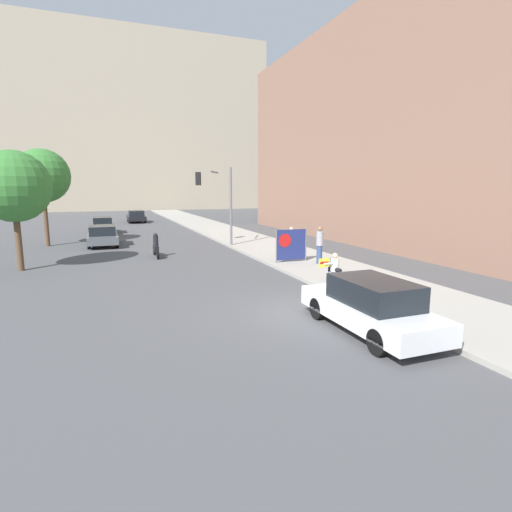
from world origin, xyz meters
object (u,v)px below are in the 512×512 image
(jogger_on_sidewalk, at_px, (320,245))
(street_tree_midblock, at_px, (42,176))
(car_on_road_midblock, at_px, (103,225))
(protest_banner, at_px, (291,245))
(motorcycle_on_road, at_px, (156,247))
(seated_protester, at_px, (335,267))
(traffic_light_pole, at_px, (218,193))
(street_tree_near_curb, at_px, (13,187))
(car_on_road_distant, at_px, (136,216))
(parked_car_curbside, at_px, (370,306))
(pedestrian_behind, at_px, (291,242))
(car_on_road_nearest, at_px, (103,236))

(jogger_on_sidewalk, height_order, street_tree_midblock, street_tree_midblock)
(jogger_on_sidewalk, height_order, car_on_road_midblock, jogger_on_sidewalk)
(protest_banner, height_order, car_on_road_midblock, protest_banner)
(protest_banner, distance_m, motorcycle_on_road, 7.77)
(seated_protester, distance_m, street_tree_midblock, 20.81)
(traffic_light_pole, bearing_deg, protest_banner, -76.71)
(street_tree_near_curb, bearing_deg, car_on_road_distant, 74.67)
(parked_car_curbside, xyz_separation_m, motorcycle_on_road, (-3.89, 14.26, -0.16))
(pedestrian_behind, xyz_separation_m, car_on_road_distant, (-6.00, 28.09, -0.29))
(traffic_light_pole, xyz_separation_m, street_tree_near_curb, (-10.80, -4.25, 0.39))
(jogger_on_sidewalk, height_order, car_on_road_distant, jogger_on_sidewalk)
(seated_protester, distance_m, jogger_on_sidewalk, 4.06)
(parked_car_curbside, bearing_deg, motorcycle_on_road, 105.26)
(traffic_light_pole, distance_m, car_on_road_midblock, 13.54)
(street_tree_midblock, bearing_deg, car_on_road_distant, 68.21)
(seated_protester, xyz_separation_m, car_on_road_nearest, (-8.58, 15.35, -0.07))
(car_on_road_midblock, bearing_deg, street_tree_near_curb, -103.31)
(jogger_on_sidewalk, bearing_deg, seated_protester, 99.62)
(motorcycle_on_road, bearing_deg, car_on_road_midblock, 101.38)
(parked_car_curbside, distance_m, car_on_road_distant, 39.08)
(pedestrian_behind, relative_size, traffic_light_pole, 0.33)
(protest_banner, distance_m, street_tree_midblock, 17.49)
(jogger_on_sidewalk, bearing_deg, motorcycle_on_road, -7.63)
(car_on_road_midblock, bearing_deg, motorcycle_on_road, -78.62)
(pedestrian_behind, relative_size, motorcycle_on_road, 0.76)
(jogger_on_sidewalk, relative_size, motorcycle_on_road, 0.86)
(pedestrian_behind, height_order, car_on_road_nearest, pedestrian_behind)
(pedestrian_behind, relative_size, protest_banner, 0.96)
(car_on_road_distant, distance_m, motorcycle_on_road, 24.71)
(seated_protester, distance_m, car_on_road_midblock, 24.78)
(jogger_on_sidewalk, distance_m, car_on_road_midblock, 21.90)
(jogger_on_sidewalk, distance_m, pedestrian_behind, 2.34)
(protest_banner, bearing_deg, car_on_road_nearest, 129.97)
(traffic_light_pole, height_order, car_on_road_midblock, traffic_light_pole)
(car_on_road_nearest, bearing_deg, parked_car_curbside, -71.65)
(parked_car_curbside, bearing_deg, pedestrian_behind, 75.04)
(seated_protester, xyz_separation_m, pedestrian_behind, (1.01, 6.08, 0.21))
(protest_banner, distance_m, car_on_road_midblock, 20.57)
(parked_car_curbside, height_order, street_tree_midblock, street_tree_midblock)
(jogger_on_sidewalk, height_order, car_on_road_nearest, jogger_on_sidewalk)
(jogger_on_sidewalk, bearing_deg, traffic_light_pole, -40.55)
(pedestrian_behind, bearing_deg, parked_car_curbside, -175.33)
(car_on_road_midblock, xyz_separation_m, car_on_road_distant, (3.57, 10.91, -0.02))
(jogger_on_sidewalk, xyz_separation_m, traffic_light_pole, (-2.85, 8.33, 2.42))
(seated_protester, distance_m, parked_car_curbside, 5.15)
(motorcycle_on_road, bearing_deg, jogger_on_sidewalk, -38.16)
(seated_protester, height_order, traffic_light_pole, traffic_light_pole)
(jogger_on_sidewalk, distance_m, street_tree_midblock, 18.89)
(car_on_road_midblock, bearing_deg, car_on_road_nearest, -90.11)
(pedestrian_behind, distance_m, car_on_road_nearest, 13.34)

